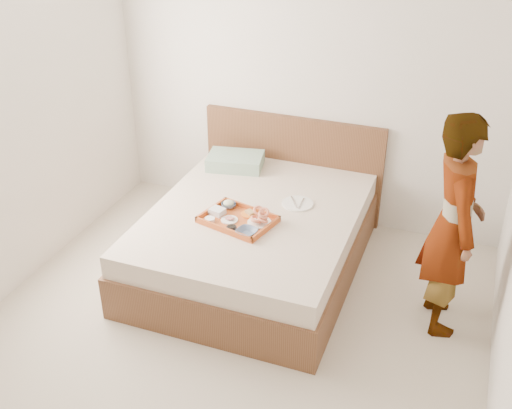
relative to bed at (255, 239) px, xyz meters
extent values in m
cube|color=#C0B3A3|center=(0.11, -1.00, -0.27)|extent=(3.50, 4.00, 0.01)
cube|color=silver|center=(0.11, 1.00, 1.04)|extent=(3.50, 0.01, 2.60)
cube|color=brown|center=(0.00, 0.00, 0.00)|extent=(1.65, 2.00, 0.53)
cube|color=brown|center=(0.00, 0.97, 0.21)|extent=(1.65, 0.06, 0.95)
cube|color=#8DAE91|center=(-0.43, 0.67, 0.32)|extent=(0.53, 0.41, 0.11)
cube|color=#BE4D17|center=(-0.06, -0.20, 0.29)|extent=(0.60, 0.50, 0.05)
cylinder|color=white|center=(0.11, -0.18, 0.29)|extent=(0.22, 0.22, 0.01)
imported|color=#1C2A4B|center=(0.08, -0.36, 0.30)|extent=(0.18, 0.18, 0.04)
cylinder|color=black|center=(-0.05, -0.35, 0.29)|extent=(0.09, 0.09, 0.03)
cylinder|color=white|center=(-0.12, -0.23, 0.28)|extent=(0.16, 0.16, 0.01)
cylinder|color=orange|center=(-0.01, -0.09, 0.28)|extent=(0.15, 0.15, 0.01)
imported|color=#1C2A4B|center=(-0.20, -0.04, 0.30)|extent=(0.14, 0.14, 0.04)
cube|color=silver|center=(-0.24, -0.17, 0.30)|extent=(0.13, 0.11, 0.05)
cylinder|color=white|center=(-0.25, -0.29, 0.29)|extent=(0.09, 0.09, 0.03)
cylinder|color=white|center=(0.28, 0.22, 0.27)|extent=(0.30, 0.30, 0.01)
imported|color=beige|center=(1.47, -0.14, 0.53)|extent=(0.53, 0.67, 1.60)
camera|label=1|loc=(1.48, -3.88, 2.69)|focal=43.28mm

